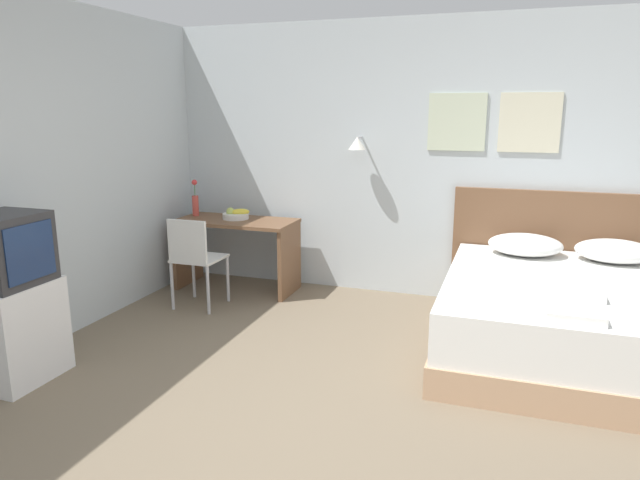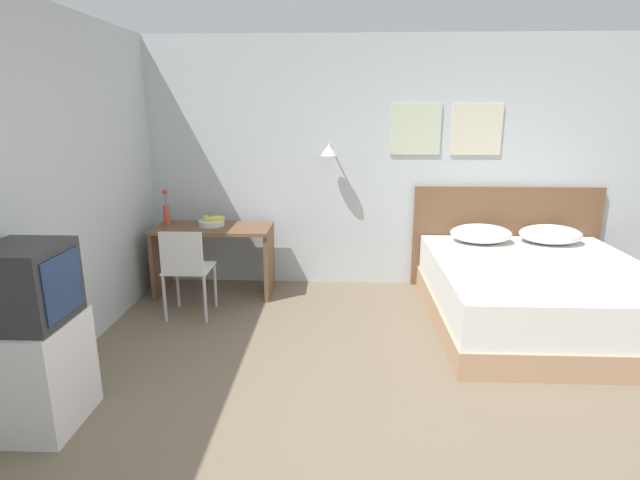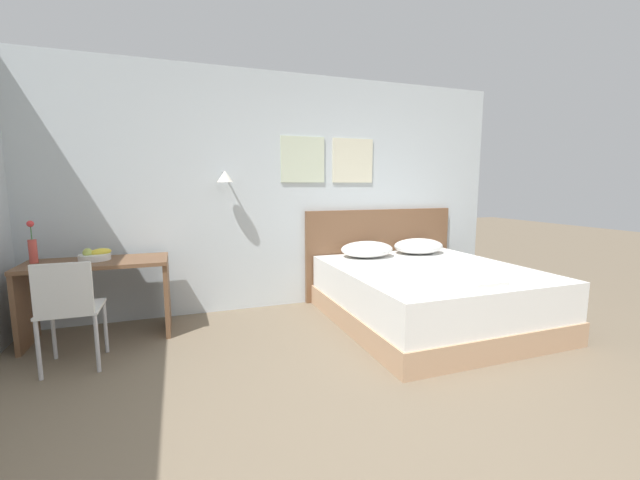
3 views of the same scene
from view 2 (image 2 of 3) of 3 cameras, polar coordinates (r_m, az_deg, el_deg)
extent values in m
plane|color=#756651|center=(3.26, 10.01, -21.32)|extent=(24.00, 24.00, 0.00)
cube|color=silver|center=(5.45, 6.93, 8.52)|extent=(5.79, 0.06, 2.65)
cube|color=beige|center=(5.42, 10.86, 12.32)|extent=(0.52, 0.02, 0.52)
cube|color=beige|center=(5.55, 17.46, 11.96)|extent=(0.52, 0.02, 0.52)
cylinder|color=#B2B2B7|center=(5.31, 1.06, 10.90)|extent=(0.02, 0.16, 0.02)
cone|color=white|center=(5.22, 1.03, 10.29)|extent=(0.17, 0.17, 0.12)
cube|color=tan|center=(4.98, 23.52, -7.69)|extent=(1.87, 2.05, 0.22)
cube|color=white|center=(4.88, 23.86, -4.55)|extent=(1.83, 2.01, 0.36)
cube|color=brown|center=(5.79, 20.36, 0.31)|extent=(1.99, 0.06, 1.11)
ellipsoid|color=white|center=(5.37, 17.92, 0.71)|extent=(0.62, 0.48, 0.18)
ellipsoid|color=white|center=(5.60, 24.85, 0.60)|extent=(0.62, 0.48, 0.18)
cube|color=white|center=(4.55, 25.46, -3.32)|extent=(0.29, 0.35, 0.06)
cube|color=white|center=(4.13, 26.91, -5.24)|extent=(0.33, 0.36, 0.06)
cube|color=brown|center=(5.29, -12.15, 1.32)|extent=(1.20, 0.57, 0.03)
cube|color=brown|center=(5.55, -17.75, -2.30)|extent=(0.04, 0.52, 0.69)
cube|color=brown|center=(5.27, -5.81, -2.57)|extent=(0.04, 0.52, 0.69)
cube|color=white|center=(4.84, -14.73, -3.14)|extent=(0.42, 0.42, 0.02)
cube|color=white|center=(4.61, -15.58, -1.46)|extent=(0.38, 0.03, 0.39)
cylinder|color=#B7B7BC|center=(5.14, -15.96, -4.94)|extent=(0.03, 0.03, 0.45)
cylinder|color=#B7B7BC|center=(5.04, -11.89, -5.09)|extent=(0.03, 0.03, 0.45)
cylinder|color=#B7B7BC|center=(4.81, -17.34, -6.43)|extent=(0.03, 0.03, 0.45)
cylinder|color=#B7B7BC|center=(4.70, -13.00, -6.63)|extent=(0.03, 0.03, 0.45)
cylinder|color=silver|center=(5.32, -12.29, 1.91)|extent=(0.27, 0.27, 0.05)
ellipsoid|color=yellow|center=(5.31, -11.75, 2.41)|extent=(0.19, 0.13, 0.07)
sphere|color=#B2C156|center=(5.31, -12.89, 2.36)|extent=(0.08, 0.08, 0.08)
cylinder|color=#D14C42|center=(5.47, -17.12, 2.76)|extent=(0.07, 0.07, 0.21)
cylinder|color=#3D7538|center=(5.44, -17.26, 4.56)|extent=(0.01, 0.01, 0.14)
sphere|color=#DB3838|center=(5.43, -17.31, 5.29)|extent=(0.06, 0.06, 0.06)
cube|color=white|center=(3.59, -29.36, -13.16)|extent=(0.45, 0.56, 0.68)
cube|color=#2D2D30|center=(3.38, -30.59, -4.40)|extent=(0.43, 0.48, 0.47)
cube|color=navy|center=(3.27, -27.31, -4.60)|extent=(0.01, 0.38, 0.37)
camera|label=1|loc=(1.31, 95.47, -5.64)|focal=32.00mm
camera|label=3|loc=(1.26, -27.11, -10.24)|focal=22.00mm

